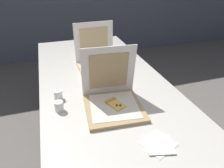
{
  "coord_description": "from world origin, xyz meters",
  "views": [
    {
      "loc": [
        -0.37,
        -0.77,
        1.54
      ],
      "look_at": [
        0.02,
        0.45,
        0.81
      ],
      "focal_mm": 33.02,
      "sensor_mm": 36.0,
      "label": 1
    }
  ],
  "objects_px": {
    "pizza_box_middle": "(99,62)",
    "cup_white_near_left": "(59,106)",
    "cup_white_near_center": "(58,95)",
    "pizza_box_front": "(113,99)",
    "napkin_pile": "(158,144)",
    "table": "(103,86)"
  },
  "relations": [
    {
      "from": "pizza_box_middle",
      "to": "cup_white_near_left",
      "type": "bearing_deg",
      "value": -127.75
    },
    {
      "from": "cup_white_near_center",
      "to": "napkin_pile",
      "type": "distance_m",
      "value": 0.74
    },
    {
      "from": "table",
      "to": "pizza_box_middle",
      "type": "relative_size",
      "value": 5.93
    },
    {
      "from": "table",
      "to": "cup_white_near_left",
      "type": "distance_m",
      "value": 0.47
    },
    {
      "from": "table",
      "to": "pizza_box_middle",
      "type": "distance_m",
      "value": 0.27
    },
    {
      "from": "cup_white_near_center",
      "to": "pizza_box_front",
      "type": "bearing_deg",
      "value": -30.33
    },
    {
      "from": "cup_white_near_left",
      "to": "cup_white_near_center",
      "type": "xyz_separation_m",
      "value": [
        0.01,
        0.13,
        0.0
      ]
    },
    {
      "from": "cup_white_near_left",
      "to": "pizza_box_middle",
      "type": "bearing_deg",
      "value": 53.69
    },
    {
      "from": "pizza_box_middle",
      "to": "cup_white_near_center",
      "type": "distance_m",
      "value": 0.56
    },
    {
      "from": "napkin_pile",
      "to": "table",
      "type": "bearing_deg",
      "value": 96.81
    },
    {
      "from": "table",
      "to": "cup_white_near_left",
      "type": "relative_size",
      "value": 34.42
    },
    {
      "from": "cup_white_near_center",
      "to": "napkin_pile",
      "type": "height_order",
      "value": "cup_white_near_center"
    },
    {
      "from": "table",
      "to": "pizza_box_front",
      "type": "xyz_separation_m",
      "value": [
        -0.03,
        -0.35,
        0.1
      ]
    },
    {
      "from": "pizza_box_middle",
      "to": "cup_white_near_center",
      "type": "relative_size",
      "value": 5.8
    },
    {
      "from": "pizza_box_front",
      "to": "cup_white_near_center",
      "type": "relative_size",
      "value": 5.94
    },
    {
      "from": "pizza_box_middle",
      "to": "cup_white_near_left",
      "type": "height_order",
      "value": "pizza_box_middle"
    },
    {
      "from": "pizza_box_front",
      "to": "table",
      "type": "bearing_deg",
      "value": 89.43
    },
    {
      "from": "cup_white_near_left",
      "to": "cup_white_near_center",
      "type": "height_order",
      "value": "same"
    },
    {
      "from": "cup_white_near_left",
      "to": "pizza_box_front",
      "type": "bearing_deg",
      "value": -9.9
    },
    {
      "from": "cup_white_near_left",
      "to": "napkin_pile",
      "type": "xyz_separation_m",
      "value": [
        0.46,
        -0.45,
        -0.03
      ]
    },
    {
      "from": "table",
      "to": "pizza_box_middle",
      "type": "xyz_separation_m",
      "value": [
        0.03,
        0.25,
        0.1
      ]
    },
    {
      "from": "table",
      "to": "pizza_box_front",
      "type": "distance_m",
      "value": 0.36
    }
  ]
}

